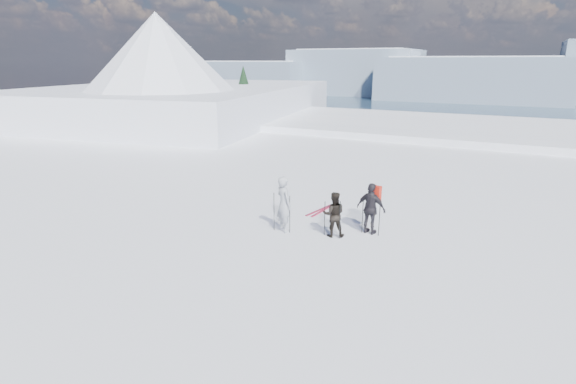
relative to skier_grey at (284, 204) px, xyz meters
name	(u,v)px	position (x,y,z in m)	size (l,w,h in m)	color
lake_basin	(459,207)	(2.95, 26.47, -7.45)	(820.00, 820.00, 71.62)	white
far_mountain_range	(560,76)	(32.55, 451.26, -8.14)	(770.00, 110.00, 53.00)	slate
near_ridge	(201,148)	(-23.60, 25.66, -4.46)	(31.37, 35.68, 25.62)	white
skier_grey	(284,204)	(0.00, 0.00, 0.00)	(0.69, 0.45, 1.89)	#9499A2
skier_dark	(334,214)	(1.67, 0.30, -0.19)	(0.73, 0.57, 1.50)	black
skier_pack	(371,209)	(2.66, 1.08, -0.08)	(1.01, 0.42, 1.72)	black
backpack	(376,174)	(2.70, 1.33, 1.04)	(0.37, 0.21, 0.52)	red
ski_poles	(327,216)	(1.40, 0.37, -0.32)	(3.31, 1.19, 1.32)	black
skis_loose	(321,210)	(0.29, 2.50, -0.93)	(0.49, 1.70, 0.03)	black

